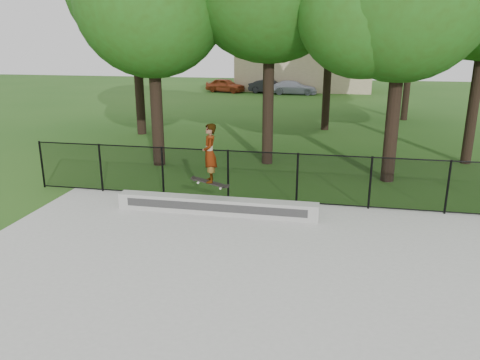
{
  "coord_description": "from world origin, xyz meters",
  "views": [
    {
      "loc": [
        0.89,
        -6.8,
        4.6
      ],
      "look_at": [
        -1.31,
        4.2,
        1.2
      ],
      "focal_mm": 35.0,
      "sensor_mm": 36.0,
      "label": 1
    }
  ],
  "objects": [
    {
      "name": "chainlink_fence",
      "position": [
        0.0,
        5.9,
        0.81
      ],
      "size": [
        16.06,
        0.06,
        1.5
      ],
      "color": "black",
      "rests_on": "concrete_slab"
    },
    {
      "name": "car_a",
      "position": [
        -8.67,
        34.44,
        0.61
      ],
      "size": [
        3.8,
        2.35,
        1.21
      ],
      "primitive_type": "imported",
      "rotation": [
        0.0,
        0.0,
        1.29
      ],
      "color": "#A03E1D",
      "rests_on": "ground"
    },
    {
      "name": "skater_airborne",
      "position": [
        -2.18,
        4.56,
        1.73
      ],
      "size": [
        0.83,
        0.64,
        1.71
      ],
      "color": "black",
      "rests_on": "ground"
    },
    {
      "name": "concrete_slab",
      "position": [
        0.0,
        0.0,
        0.03
      ],
      "size": [
        14.0,
        12.0,
        0.06
      ],
      "primitive_type": "cube",
      "color": "#A9A9A4",
      "rests_on": "ground"
    },
    {
      "name": "grind_ledge",
      "position": [
        -2.06,
        4.7,
        0.28
      ],
      "size": [
        5.48,
        0.4,
        0.44
      ],
      "primitive_type": "cube",
      "color": "#9B9A96",
      "rests_on": "concrete_slab"
    },
    {
      "name": "car_c",
      "position": [
        -2.56,
        33.94,
        0.58
      ],
      "size": [
        3.69,
        1.68,
        1.16
      ],
      "primitive_type": "imported",
      "rotation": [
        0.0,
        0.0,
        1.59
      ],
      "color": "#AFB2C7",
      "rests_on": "ground"
    },
    {
      "name": "car_b",
      "position": [
        -4.68,
        34.24,
        0.59
      ],
      "size": [
        3.42,
        1.91,
        1.17
      ],
      "primitive_type": "imported",
      "rotation": [
        0.0,
        0.0,
        1.35
      ],
      "color": "black",
      "rests_on": "ground"
    },
    {
      "name": "distant_building",
      "position": [
        -2.0,
        38.0,
        2.16
      ],
      "size": [
        12.4,
        6.4,
        4.3
      ],
      "color": "tan",
      "rests_on": "ground"
    },
    {
      "name": "ground",
      "position": [
        0.0,
        0.0,
        0.0
      ],
      "size": [
        100.0,
        100.0,
        0.0
      ],
      "primitive_type": "plane",
      "color": "#204E15",
      "rests_on": "ground"
    }
  ]
}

